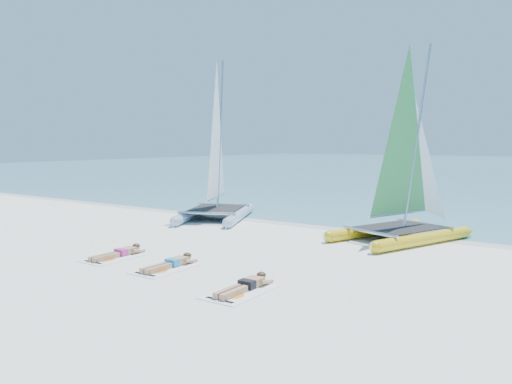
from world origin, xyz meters
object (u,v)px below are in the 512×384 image
sunbather_a (120,252)px  towel_b (166,268)px  catamaran_blue (216,169)px  towel_a (115,257)px  sunbather_b (171,263)px  towel_c (241,292)px  catamaran_yellow (410,176)px  sunbather_c (246,285)px

sunbather_a → towel_b: 2.13m
catamaran_blue → towel_a: (2.25, -7.45, -2.12)m
sunbather_b → towel_c: 2.90m
catamaran_yellow → sunbather_a: size_ratio=3.97×
catamaran_yellow → sunbather_b: 8.68m
towel_b → sunbather_a: bearing=172.6°
catamaran_blue → towel_a: size_ratio=3.86×
catamaran_blue → catamaran_yellow: 8.30m
catamaran_yellow → sunbather_a: catamaran_yellow is taller
sunbather_a → sunbather_c: size_ratio=1.00×
catamaran_blue → towel_b: bearing=-84.2°
towel_a → sunbather_b: bearing=3.0°
towel_a → sunbather_b: sunbather_b is taller
towel_a → sunbather_c: size_ratio=1.07×
towel_a → sunbather_c: 4.92m
sunbather_a → towel_a: bearing=-90.0°
catamaran_blue → towel_c: (7.15, -8.09, -2.12)m
sunbather_b → towel_c: sunbather_b is taller
towel_c → sunbather_c: size_ratio=1.07×
towel_a → catamaran_yellow: bearing=51.4°
catamaran_blue → towel_a: bearing=-97.5°
sunbather_a → sunbather_c: same height
towel_a → sunbather_a: sunbather_a is taller
catamaran_yellow → sunbather_c: (-1.14, -8.02, -2.04)m
catamaran_blue → sunbather_a: size_ratio=4.13×
catamaran_blue → towel_c: bearing=-72.8°
sunbather_b → towel_c: size_ratio=0.93×
sunbather_b → sunbather_a: bearing=177.8°
sunbather_c → catamaran_blue: bearing=132.2°
catamaran_yellow → towel_b: (-3.94, -7.66, -2.15)m
towel_b → sunbather_c: size_ratio=1.07×
catamaran_blue → towel_a: catamaran_blue is taller
catamaran_yellow → towel_b: catamaran_yellow is taller
sunbather_a → towel_b: sunbather_a is taller
catamaran_blue → sunbather_a: (2.25, -7.26, -2.01)m
towel_a → sunbather_b: size_ratio=1.07×
towel_b → towel_c: same height
sunbather_c → towel_a: bearing=174.8°
towel_b → towel_c: bearing=-11.3°
towel_c → catamaran_blue: bearing=131.5°
catamaran_yellow → towel_a: 9.93m
catamaran_yellow → sunbather_a: 9.76m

